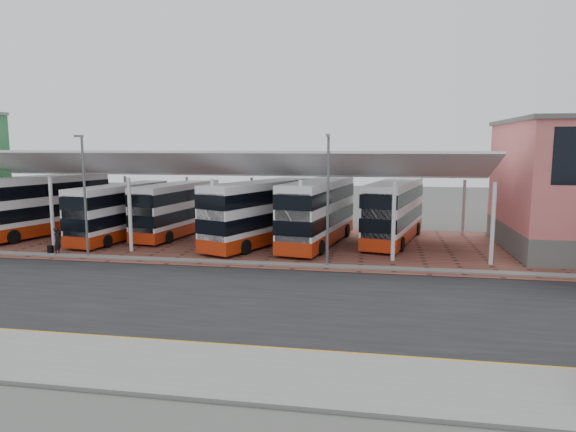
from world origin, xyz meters
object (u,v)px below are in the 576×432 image
bus_2 (177,210)px  bus_5 (394,212)px  bus_4 (318,213)px  bus_0 (43,206)px  pedestrian (58,241)px  bus_1 (120,212)px  bus_3 (261,213)px

bus_2 → bus_5: (17.41, 0.33, 0.17)m
bus_4 → bus_5: bus_4 is taller
bus_0 → bus_5: (28.38, 2.04, -0.12)m
bus_5 → pedestrian: (-22.56, -8.86, -1.37)m
bus_2 → bus_1: bearing=-139.8°
bus_2 → bus_5: 17.42m
bus_0 → pedestrian: (5.82, -6.82, -1.48)m
bus_0 → bus_2: 11.11m
bus_2 → pedestrian: bus_2 is taller
bus_3 → bus_4: 4.26m
bus_3 → bus_4: (4.21, 0.71, 0.04)m
bus_5 → bus_0: bearing=-163.0°
bus_0 → bus_3: bearing=14.0°
bus_5 → bus_1: bearing=-160.1°
bus_1 → pedestrian: size_ratio=5.69×
bus_2 → bus_0: bearing=-162.1°
bus_3 → pedestrian: size_ratio=6.17×
bus_4 → bus_1: bearing=-167.9°
bus_5 → bus_3: bearing=-151.0°
bus_2 → bus_3: (7.58, -2.52, 0.21)m
bus_1 → bus_3: size_ratio=0.92×
bus_2 → bus_4: bearing=0.3°
pedestrian → bus_3: bearing=-70.2°
bus_1 → bus_5: bus_5 is taller
bus_0 → bus_4: bus_0 is taller
bus_4 → bus_5: bearing=31.0°
bus_2 → bus_5: bearing=10.1°
bus_3 → bus_0: bearing=-159.6°
bus_2 → bus_4: 11.93m
bus_2 → bus_4: (11.79, -1.81, 0.24)m
bus_0 → pedestrian: bus_0 is taller
bus_2 → pedestrian: size_ratio=5.70×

